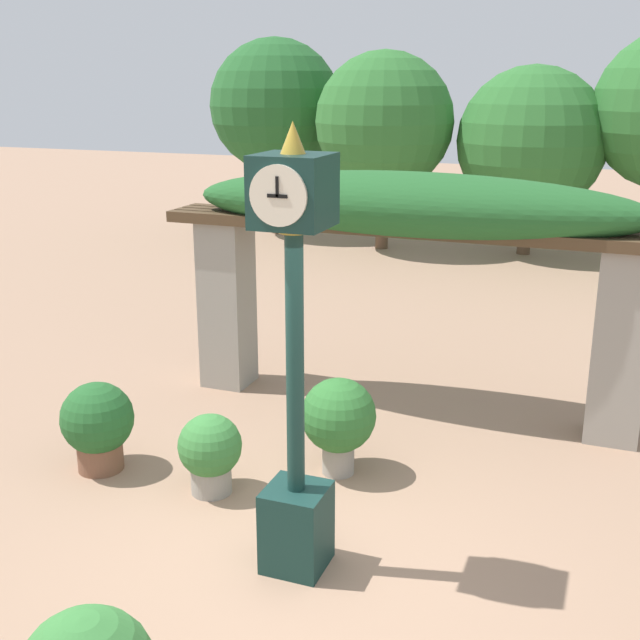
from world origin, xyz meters
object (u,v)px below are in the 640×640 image
object	(u,v)px
potted_plant_near_right	(98,423)
potted_plant_far_left	(210,451)
potted_plant_far_right	(339,418)
pedestal_clock	(295,372)

from	to	relation	value
potted_plant_near_right	potted_plant_far_left	bearing A→B (deg)	-0.86
potted_plant_near_right	potted_plant_far_right	bearing A→B (deg)	19.00
pedestal_clock	potted_plant_near_right	size ratio (longest dim) A/B	3.82
pedestal_clock	potted_plant_near_right	world-z (taller)	pedestal_clock
potted_plant_far_left	pedestal_clock	bearing A→B (deg)	-33.82
potted_plant_near_right	potted_plant_far_right	xyz separation A→B (m)	(2.15, 0.74, 0.08)
potted_plant_far_left	potted_plant_far_right	distance (m)	1.22
pedestal_clock	potted_plant_far_left	xyz separation A→B (m)	(-1.16, 0.78, -1.17)
potted_plant_near_right	potted_plant_far_left	xyz separation A→B (m)	(1.21, -0.02, -0.07)
pedestal_clock	potted_plant_near_right	distance (m)	2.73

